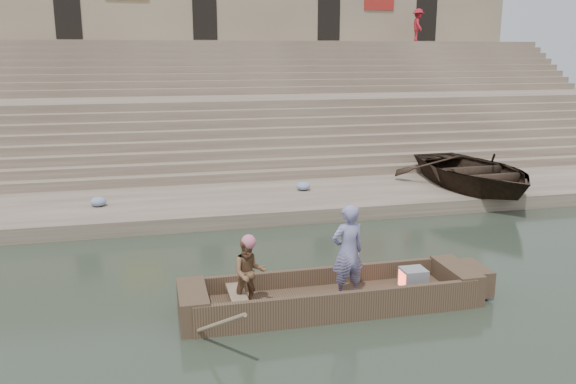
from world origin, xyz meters
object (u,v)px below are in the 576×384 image
object	(u,v)px
standing_man	(348,252)
beached_rowboat	(474,171)
television	(413,279)
rowing_man	(249,273)
pedestrian	(418,25)
main_rowboat	(331,302)

from	to	relation	value
standing_man	beached_rowboat	distance (m)	9.49
television	beached_rowboat	size ratio (longest dim) A/B	0.09
rowing_man	beached_rowboat	world-z (taller)	beached_rowboat
pedestrian	beached_rowboat	bearing A→B (deg)	172.69
television	beached_rowboat	world-z (taller)	beached_rowboat
rowing_man	television	distance (m)	3.21
television	pedestrian	size ratio (longest dim) A/B	0.25
rowing_man	pedestrian	xyz separation A→B (m)	(13.42, 21.91, 5.25)
main_rowboat	rowing_man	world-z (taller)	rowing_man
standing_man	pedestrian	size ratio (longest dim) A/B	0.98
standing_man	television	bearing A→B (deg)	174.55
beached_rowboat	rowing_man	bearing A→B (deg)	-143.31
rowing_man	television	bearing A→B (deg)	0.07
main_rowboat	television	world-z (taller)	television
main_rowboat	rowing_man	size ratio (longest dim) A/B	3.93
standing_man	main_rowboat	bearing A→B (deg)	-31.49
rowing_man	television	world-z (taller)	rowing_man
standing_man	television	distance (m)	1.53
television	pedestrian	bearing A→B (deg)	64.86
pedestrian	standing_man	bearing A→B (deg)	163.15
beached_rowboat	pedestrian	xyz separation A→B (m)	(5.02, 15.12, 5.15)
standing_man	beached_rowboat	xyz separation A→B (m)	(6.60, 6.82, -0.15)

